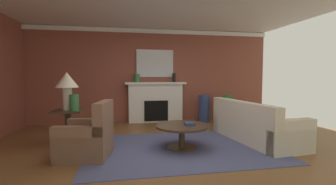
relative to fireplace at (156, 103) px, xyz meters
The scene contains 18 objects.
ground_plane 2.78m from the fireplace, 93.41° to the right, with size 8.99×8.99×0.00m, color brown.
wall_fireplace 0.87m from the fireplace, 127.58° to the left, with size 7.52×0.12×2.79m, color brown.
ceiling_panel 3.31m from the fireplace, 93.83° to the right, with size 7.52×6.34×0.06m, color white.
crown_moulding 2.15m from the fireplace, 141.14° to the left, with size 7.52×0.08×0.12m, color white.
area_rug 2.74m from the fireplace, 86.88° to the right, with size 3.48×2.42×0.01m, color #4C517A.
fireplace is the anchor object (origin of this frame).
mantel_mirror 1.19m from the fireplace, 90.00° to the left, with size 1.11×0.04×0.82m, color silver.
sofa 3.04m from the fireplace, 54.04° to the right, with size 1.14×2.19×0.85m.
armchair_near_window 3.26m from the fireplace, 118.25° to the right, with size 0.92×0.92×0.95m.
coffee_table 2.70m from the fireplace, 86.88° to the right, with size 1.00×1.00×0.45m.
side_table 2.88m from the fireplace, 134.90° to the right, with size 0.56×0.56×0.70m.
table_lamp 2.95m from the fireplace, 134.90° to the right, with size 0.44×0.44×0.75m.
vase_mantel_left 0.93m from the fireplace, behind, with size 0.17×0.17×0.24m, color #33703D.
vase_mantel_right 0.94m from the fireplace, ahead, with size 0.10×0.10×0.26m, color black.
vase_on_side_table 2.87m from the fireplace, 131.07° to the right, with size 0.17×0.17×0.32m, color #33703D.
vase_tall_corner 1.46m from the fireplace, 11.91° to the right, with size 0.33×0.33×0.81m, color navy.
book_red_cover 2.74m from the fireplace, 84.04° to the right, with size 0.19×0.18×0.05m, color navy.
potted_plant 2.09m from the fireplace, 15.27° to the right, with size 0.56×0.56×0.83m.
Camera 1 is at (-0.75, -4.23, 1.37)m, focal length 25.15 mm.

